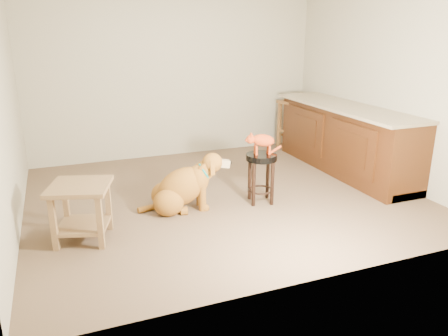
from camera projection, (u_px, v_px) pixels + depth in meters
name	position (u px, v px, depth m)	size (l,w,h in m)	color
floor	(223.00, 196.00, 5.31)	(4.50, 4.00, 0.01)	brown
room_shell	(223.00, 54.00, 4.79)	(4.54, 4.04, 2.62)	#A69F86
cabinet_run	(345.00, 141.00, 6.11)	(0.70, 2.56, 0.94)	#3E1E0B
padded_stool	(261.00, 168.00, 5.01)	(0.36, 0.36, 0.58)	black
wood_stool	(295.00, 125.00, 7.16)	(0.55, 0.55, 0.83)	brown
side_table	(81.00, 204.00, 4.12)	(0.68, 0.68, 0.56)	brown
golden_retriever	(182.00, 188.00, 4.85)	(1.06, 0.56, 0.68)	brown
tabby_kitten	(261.00, 141.00, 4.91)	(0.46, 0.19, 0.28)	#962F0F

